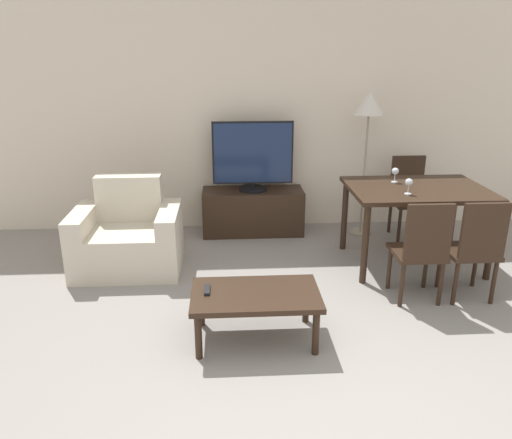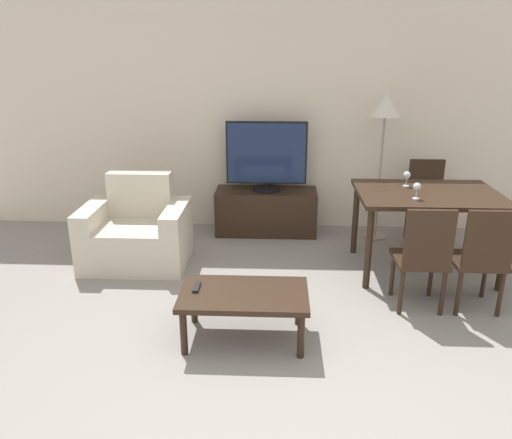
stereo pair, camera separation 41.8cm
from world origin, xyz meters
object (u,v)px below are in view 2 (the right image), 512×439
at_px(tv_stand, 266,211).
at_px(armchair, 137,233).
at_px(remote_primary, 197,287).
at_px(wine_glass_center, 407,176).
at_px(dining_chair_near, 423,254).
at_px(dining_table, 427,202).
at_px(floor_lamp, 385,114).
at_px(tv, 266,156).
at_px(dining_chair_near_right, 481,255).
at_px(wine_glass_left, 417,188).
at_px(coffee_table, 244,298).
at_px(dining_chair_far, 426,198).

bearing_deg(tv_stand, armchair, -144.68).
height_order(remote_primary, wine_glass_center, wine_glass_center).
height_order(armchair, dining_chair_near, dining_chair_near).
distance_m(dining_table, floor_lamp, 1.12).
bearing_deg(dining_table, tv, 147.85).
xyz_separation_m(dining_table, dining_chair_near_right, (0.22, -0.77, -0.20)).
height_order(armchair, remote_primary, armchair).
bearing_deg(tv_stand, wine_glass_left, -41.44).
distance_m(tv, dining_chair_near, 2.17).
xyz_separation_m(armchair, wine_glass_left, (2.56, -0.29, 0.58)).
bearing_deg(dining_table, wine_glass_center, 131.27).
bearing_deg(armchair, coffee_table, -49.38).
distance_m(dining_chair_near, dining_chair_far, 1.60).
bearing_deg(wine_glass_left, tv, 138.62).
bearing_deg(dining_chair_near, tv, 126.70).
relative_size(armchair, tv_stand, 0.87).
distance_m(wine_glass_left, wine_glass_center, 0.41).
bearing_deg(dining_chair_near, wine_glass_center, 86.33).
bearing_deg(tv, dining_chair_near, -53.30).
height_order(dining_table, dining_chair_far, dining_chair_far).
bearing_deg(dining_chair_far, dining_chair_near_right, -90.00).
bearing_deg(remote_primary, armchair, 121.71).
bearing_deg(tv_stand, wine_glass_center, -29.62).
bearing_deg(dining_chair_far, coffee_table, -131.96).
distance_m(dining_chair_near, remote_primary, 1.78).
height_order(tv_stand, tv, tv).
xyz_separation_m(tv, floor_lamp, (1.22, -0.10, 0.48)).
distance_m(tv, coffee_table, 2.27).
bearing_deg(tv, tv_stand, 90.00).
bearing_deg(remote_primary, dining_chair_near, 14.48).
bearing_deg(wine_glass_center, dining_chair_near, -93.67).
xyz_separation_m(coffee_table, floor_lamp, (1.32, 2.10, 1.04)).
distance_m(remote_primary, wine_glass_left, 2.09).
bearing_deg(tv_stand, tv, -90.00).
bearing_deg(remote_primary, wine_glass_center, 38.12).
height_order(tv, floor_lamp, floor_lamp).
relative_size(tv_stand, wine_glass_center, 7.71).
xyz_separation_m(dining_chair_far, wine_glass_left, (-0.40, -1.00, 0.39)).
bearing_deg(dining_chair_near_right, dining_chair_near, 180.00).
xyz_separation_m(dining_chair_near_right, floor_lamp, (-0.50, 1.61, 0.88)).
xyz_separation_m(dining_table, dining_chair_near, (-0.22, -0.77, -0.20)).
height_order(tv_stand, dining_chair_near_right, dining_chair_near_right).
distance_m(dining_chair_near_right, floor_lamp, 1.90).
relative_size(dining_chair_near, dining_chair_near_right, 1.00).
bearing_deg(wine_glass_center, dining_chair_near_right, -68.04).
bearing_deg(tv_stand, floor_lamp, -4.80).
height_order(wine_glass_left, wine_glass_center, same).
bearing_deg(dining_table, wine_glass_left, -127.53).
relative_size(dining_chair_far, dining_chair_near_right, 1.00).
distance_m(armchair, remote_primary, 1.51).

